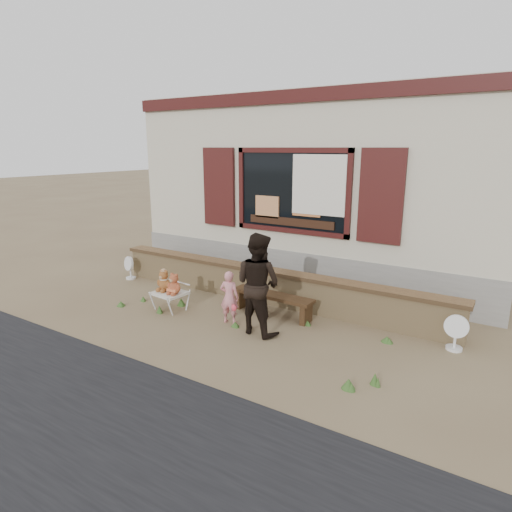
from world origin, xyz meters
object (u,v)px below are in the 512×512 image
Objects in this scene: child at (229,297)px; adult at (258,284)px; teddy_bear_left at (164,280)px; bench at (272,299)px; teddy_bear_right at (175,283)px; folding_chair at (170,294)px.

adult reaches higher than child.
bench is at bearing 28.15° from teddy_bear_left.
adult is at bearing 7.17° from teddy_bear_right.
bench is 1.88m from folding_chair.
folding_chair is at bearing 0.00° from teddy_bear_left.
teddy_bear_left is at bearing 8.36° from adult.
bench is 0.95× the size of adult.
bench is 2.58× the size of folding_chair.
teddy_bear_right is at bearing 0.00° from teddy_bear_left.
teddy_bear_left is at bearing -180.00° from teddy_bear_right.
child reaches higher than folding_chair.
teddy_bear_left is 1.03× the size of teddy_bear_right.
adult is at bearing 161.38° from child.
child is 0.70m from adult.
teddy_bear_right is (-1.57, -0.79, 0.25)m from bench.
bench is 3.85× the size of teddy_bear_left.
child is at bearing 2.17° from adult.
child is 0.56× the size of adult.
teddy_bear_left reaches higher than bench.
child is (1.41, 0.07, -0.09)m from teddy_bear_left.
child is at bearing 10.99° from teddy_bear_right.
adult reaches higher than teddy_bear_left.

